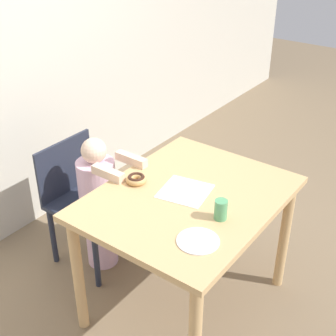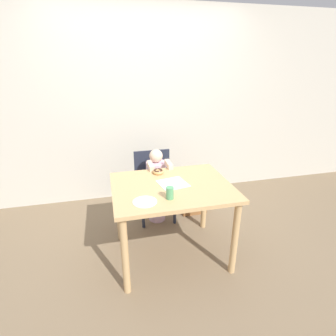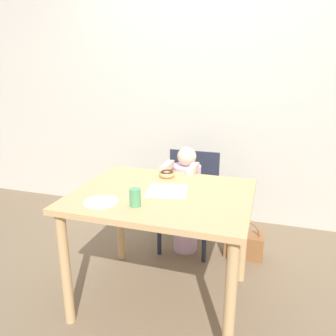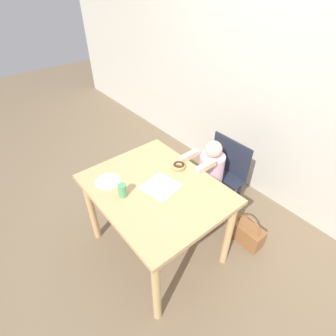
{
  "view_description": "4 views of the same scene",
  "coord_description": "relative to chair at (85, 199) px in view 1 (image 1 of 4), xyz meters",
  "views": [
    {
      "loc": [
        -1.7,
        -1.12,
        2.1
      ],
      "look_at": [
        -0.0,
        0.13,
        0.89
      ],
      "focal_mm": 50.0,
      "sensor_mm": 36.0,
      "label": 1
    },
    {
      "loc": [
        -0.54,
        -2.08,
        1.81
      ],
      "look_at": [
        -0.0,
        0.13,
        0.89
      ],
      "focal_mm": 28.0,
      "sensor_mm": 36.0,
      "label": 2
    },
    {
      "loc": [
        0.6,
        -1.78,
        1.5
      ],
      "look_at": [
        -0.0,
        0.13,
        0.89
      ],
      "focal_mm": 35.0,
      "sensor_mm": 36.0,
      "label": 3
    },
    {
      "loc": [
        1.2,
        -0.86,
        2.13
      ],
      "look_at": [
        -0.0,
        0.13,
        0.89
      ],
      "focal_mm": 28.0,
      "sensor_mm": 36.0,
      "label": 4
    }
  ],
  "objects": [
    {
      "name": "cup",
      "position": [
        -0.06,
        -1.02,
        0.38
      ],
      "size": [
        0.06,
        0.06,
        0.1
      ],
      "color": "#519E66",
      "rests_on": "dining_table"
    },
    {
      "name": "napkin",
      "position": [
        0.03,
        -0.74,
        0.33
      ],
      "size": [
        0.29,
        0.29,
        0.0
      ],
      "color": "white",
      "rests_on": "dining_table"
    },
    {
      "name": "handbag",
      "position": [
        0.49,
        -0.08,
        -0.33
      ],
      "size": [
        0.31,
        0.16,
        0.32
      ],
      "color": "brown",
      "rests_on": "ground_plane"
    },
    {
      "name": "donut",
      "position": [
        -0.05,
        -0.48,
        0.35
      ],
      "size": [
        0.11,
        0.11,
        0.04
      ],
      "color": "tan",
      "rests_on": "dining_table"
    },
    {
      "name": "plate",
      "position": [
        -0.27,
        -1.03,
        0.33
      ],
      "size": [
        0.2,
        0.2,
        0.01
      ],
      "color": "white",
      "rests_on": "dining_table"
    },
    {
      "name": "child_figure",
      "position": [
        -0.0,
        -0.12,
        0.01
      ],
      "size": [
        0.25,
        0.42,
        0.91
      ],
      "color": "silver",
      "rests_on": "ground_plane"
    },
    {
      "name": "dining_table",
      "position": [
        0.01,
        -0.78,
        0.22
      ],
      "size": [
        1.08,
        0.86,
        0.77
      ],
      "color": "tan",
      "rests_on": "ground_plane"
    },
    {
      "name": "wall_back",
      "position": [
        0.01,
        0.64,
        0.81
      ],
      "size": [
        8.0,
        0.05,
        2.5
      ],
      "color": "beige",
      "rests_on": "ground_plane"
    },
    {
      "name": "ground_plane",
      "position": [
        0.01,
        -0.78,
        -0.44
      ],
      "size": [
        12.0,
        12.0,
        0.0
      ],
      "primitive_type": "plane",
      "color": "#7A664C"
    },
    {
      "name": "chair",
      "position": [
        0.0,
        0.0,
        0.0
      ],
      "size": [
        0.44,
        0.45,
        0.81
      ],
      "color": "#232838",
      "rests_on": "ground_plane"
    }
  ]
}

